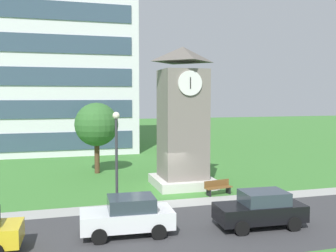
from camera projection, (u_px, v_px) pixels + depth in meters
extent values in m
plane|color=#3D7A33|center=(170.00, 194.00, 24.20)|extent=(160.00, 160.00, 0.00)
cube|color=#38383A|center=(209.00, 228.00, 18.01)|extent=(120.00, 7.20, 0.01)
cube|color=#9E9E99|center=(180.00, 203.00, 22.23)|extent=(120.00, 1.60, 0.01)
cube|color=silver|center=(42.00, 23.00, 44.69)|extent=(19.57, 15.29, 28.80)
cube|color=#384C60|center=(42.00, 142.00, 38.30)|extent=(18.00, 0.10, 1.80)
cube|color=#384C60|center=(41.00, 109.00, 38.05)|extent=(18.00, 0.10, 1.80)
cube|color=#384C60|center=(40.00, 76.00, 37.81)|extent=(18.00, 0.10, 1.80)
cube|color=#384C60|center=(39.00, 43.00, 37.56)|extent=(18.00, 0.10, 1.80)
cube|color=#384C60|center=(39.00, 9.00, 37.31)|extent=(18.00, 0.10, 1.80)
cube|color=slate|center=(183.00, 128.00, 26.23)|extent=(2.87, 2.87, 7.85)
cube|color=beige|center=(182.00, 181.00, 26.51)|extent=(3.87, 3.87, 0.60)
pyramid|color=#5D5751|center=(183.00, 54.00, 25.85)|extent=(3.16, 3.16, 1.01)
cylinder|color=white|center=(190.00, 83.00, 24.56)|extent=(1.58, 0.12, 1.58)
cylinder|color=white|center=(204.00, 84.00, 26.41)|extent=(0.12, 1.58, 1.58)
cube|color=black|center=(190.00, 81.00, 24.49)|extent=(0.05, 0.08, 0.47)
cube|color=black|center=(190.00, 83.00, 24.49)|extent=(0.05, 0.06, 0.71)
cube|color=brown|center=(219.00, 188.00, 24.09)|extent=(1.86, 0.81, 0.06)
cube|color=brown|center=(217.00, 183.00, 24.27)|extent=(1.78, 0.38, 0.40)
cube|color=black|center=(209.00, 192.00, 23.79)|extent=(0.16, 0.44, 0.45)
cube|color=black|center=(228.00, 190.00, 24.43)|extent=(0.16, 0.44, 0.45)
cylinder|color=#333338|center=(117.00, 167.00, 19.84)|extent=(0.14, 0.14, 4.94)
sphere|color=#F2EFCC|center=(116.00, 115.00, 19.64)|extent=(0.36, 0.36, 0.36)
cylinder|color=#513823|center=(97.00, 156.00, 30.83)|extent=(0.40, 0.40, 2.67)
sphere|color=#32672E|center=(97.00, 124.00, 30.63)|extent=(3.43, 3.43, 3.43)
cylinder|color=black|center=(3.00, 236.00, 16.08)|extent=(0.67, 0.25, 0.66)
cube|color=silver|center=(127.00, 219.00, 17.15)|extent=(4.12, 2.02, 0.76)
cube|color=#2D3842|center=(131.00, 203.00, 17.15)|extent=(2.09, 1.70, 0.60)
cylinder|color=black|center=(99.00, 237.00, 16.03)|extent=(0.67, 0.25, 0.66)
cylinder|color=black|center=(97.00, 223.00, 17.77)|extent=(0.67, 0.25, 0.66)
cylinder|color=black|center=(159.00, 232.00, 16.60)|extent=(0.67, 0.25, 0.66)
cylinder|color=black|center=(151.00, 219.00, 18.33)|extent=(0.67, 0.25, 0.66)
cube|color=black|center=(260.00, 212.00, 18.14)|extent=(4.18, 1.97, 0.76)
cube|color=#2D3842|center=(264.00, 197.00, 18.13)|extent=(2.12, 1.66, 0.60)
cylinder|color=black|center=(242.00, 228.00, 17.04)|extent=(0.67, 0.25, 0.66)
cylinder|color=black|center=(227.00, 216.00, 18.73)|extent=(0.67, 0.25, 0.66)
cylinder|color=black|center=(294.00, 224.00, 17.61)|extent=(0.67, 0.25, 0.66)
cylinder|color=black|center=(275.00, 213.00, 19.30)|extent=(0.67, 0.25, 0.66)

